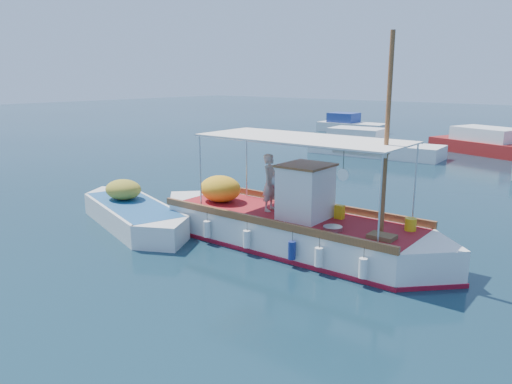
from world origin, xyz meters
The scene contains 6 objects.
ground centered at (0.00, 0.00, 0.00)m, with size 160.00×160.00×0.00m, color black.
fishing_caique centered at (-0.44, 0.59, 0.52)m, with size 9.68×2.93×5.91m.
dinghy centered at (-5.47, -1.05, 0.32)m, with size 6.09×3.01×1.55m.
bg_boat_nw centered at (-6.33, 17.05, 0.49)m, with size 8.05×3.11×1.80m.
bg_boat_n centered at (-0.20, 22.00, 0.49)m, with size 9.65×5.59×1.80m.
bg_boat_far_w centered at (-13.73, 27.74, 0.49)m, with size 5.88×2.58×1.80m.
Camera 1 is at (7.52, -10.37, 4.69)m, focal length 35.00 mm.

